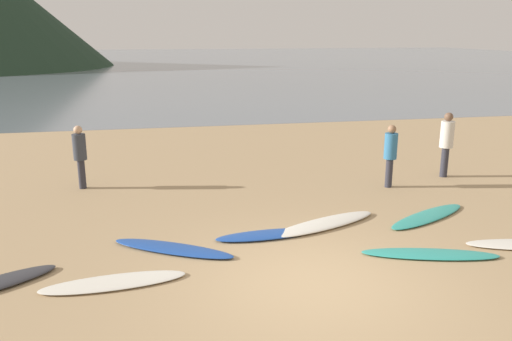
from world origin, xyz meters
TOP-DOWN VIEW (x-y plane):
  - ground_plane at (0.00, 10.00)m, footprint 120.00×120.00m
  - ocean_water at (0.00, 64.11)m, footprint 140.00×100.00m
  - surfboard_2 at (-3.02, 0.59)m, footprint 2.25×0.75m
  - surfboard_3 at (-2.08, 1.69)m, footprint 2.26×1.59m
  - surfboard_4 at (-0.32, 1.99)m, footprint 1.95×0.60m
  - surfboard_5 at (0.97, 2.32)m, footprint 2.55×1.48m
  - surfboard_6 at (2.30, 0.59)m, footprint 2.41×1.10m
  - surfboard_7 at (3.24, 2.36)m, footprint 2.35×1.57m
  - person_0 at (5.27, 5.21)m, footprint 0.35×0.35m
  - person_1 at (3.40, 4.60)m, footprint 0.32×0.32m
  - person_2 at (-4.11, 5.98)m, footprint 0.32×0.32m

SIDE VIEW (x-z plane):
  - ground_plane at x=0.00m, z-range -0.20..0.00m
  - ocean_water at x=0.00m, z-range 0.00..0.00m
  - surfboard_2 at x=-3.02m, z-range 0.00..0.06m
  - surfboard_7 at x=3.24m, z-range 0.00..0.07m
  - surfboard_6 at x=2.30m, z-range 0.00..0.07m
  - surfboard_4 at x=-0.32m, z-range 0.00..0.08m
  - surfboard_3 at x=-2.08m, z-range 0.00..0.08m
  - surfboard_5 at x=0.97m, z-range 0.00..0.10m
  - person_1 at x=3.40m, z-range 0.14..1.72m
  - person_2 at x=-4.11m, z-range 0.14..1.72m
  - person_0 at x=5.27m, z-range 0.16..1.89m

